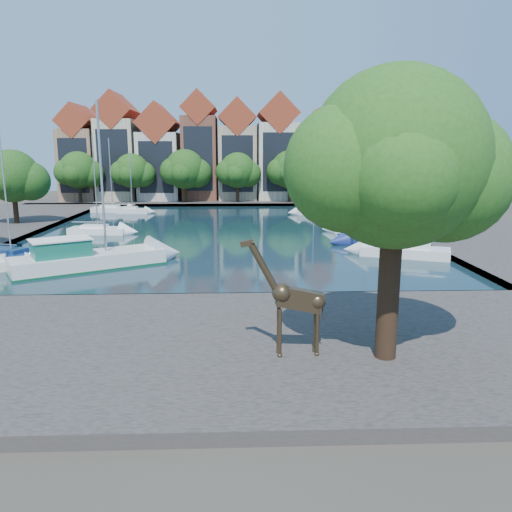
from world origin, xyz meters
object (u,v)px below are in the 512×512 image
Objects in this scene: plane_tree at (399,165)px; giraffe_statue at (293,299)px; motorsailer at (84,257)px; sailboat_right_a at (405,249)px.

giraffe_statue is at bearing 174.15° from plane_tree.
plane_tree is at bearing -45.71° from motorsailer.
plane_tree is 0.93× the size of motorsailer.
motorsailer reaches higher than plane_tree.
giraffe_statue is 22.75m from sailboat_right_a.
plane_tree is at bearing -5.85° from giraffe_statue.
sailboat_right_a reaches higher than giraffe_statue.
plane_tree reaches higher than sailboat_right_a.
motorsailer reaches higher than sailboat_right_a.
giraffe_statue is 20.92m from motorsailer.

